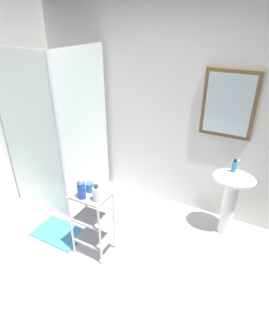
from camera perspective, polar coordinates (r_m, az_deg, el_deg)
name	(u,v)px	position (r m, az deg, el deg)	size (l,w,h in m)	color
ground_plane	(85,298)	(2.88, -10.11, -24.76)	(4.20, 4.20, 0.02)	silver
wall_back	(170,112)	(3.47, 7.28, 11.34)	(4.20, 0.14, 2.50)	silver
shower_stall	(63,168)	(3.89, -14.32, -0.02)	(0.92, 0.92, 2.00)	white
pedestal_sink	(231,191)	(3.27, 19.20, -4.50)	(0.46, 0.37, 0.81)	white
sink_faucet	(238,164)	(3.24, 20.42, 0.71)	(0.03, 0.03, 0.10)	silver
storage_cart	(92,219)	(2.96, -8.59, -10.34)	(0.38, 0.28, 0.74)	silver
hand_soap_bottle	(234,166)	(3.15, 19.69, 0.32)	(0.05, 0.05, 0.14)	#389ED1
lotion_bottle_white	(97,194)	(2.65, -7.77, -5.24)	(0.07, 0.07, 0.17)	white
shampoo_bottle_blue	(81,190)	(2.70, -10.80, -4.39)	(0.08, 0.08, 0.21)	#254DB4
rinse_cup	(90,187)	(2.81, -9.10, -3.90)	(0.08, 0.08, 0.09)	#3870B2
bath_mat	(60,233)	(3.53, -15.04, -12.65)	(0.60, 0.40, 0.02)	teal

